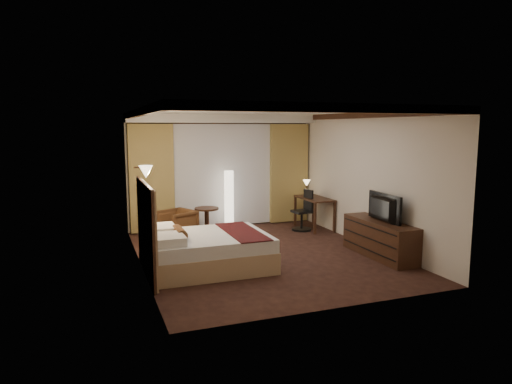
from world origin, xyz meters
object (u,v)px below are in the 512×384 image
object	(u,v)px
armchair	(177,223)
side_table	(207,221)
floor_lamp	(229,200)
television	(380,205)
office_chair	(302,210)
dresser	(380,239)
desk	(314,213)
bed	(208,251)

from	to	relation	value
armchair	side_table	size ratio (longest dim) A/B	1.17
floor_lamp	television	distance (m)	3.73
armchair	office_chair	distance (m)	2.91
armchair	dresser	xyz separation A→B (m)	(3.31, -2.65, -0.01)
office_chair	side_table	bearing A→B (deg)	163.32
office_chair	dresser	world-z (taller)	office_chair
armchair	floor_lamp	world-z (taller)	floor_lamp
desk	office_chair	bearing A→B (deg)	-171.91
bed	dresser	distance (m)	3.21
armchair	floor_lamp	bearing A→B (deg)	85.99
armchair	dresser	world-z (taller)	armchair
side_table	office_chair	bearing A→B (deg)	-10.70
bed	desk	world-z (taller)	desk
office_chair	floor_lamp	bearing A→B (deg)	149.83
bed	dresser	xyz separation A→B (m)	(3.18, -0.42, 0.04)
armchair	television	distance (m)	4.26
floor_lamp	desk	world-z (taller)	floor_lamp
side_table	television	xyz separation A→B (m)	(2.55, -2.89, 0.67)
armchair	side_table	bearing A→B (deg)	82.69
armchair	floor_lamp	size ratio (longest dim) A/B	0.50
office_chair	desk	bearing A→B (deg)	2.11
side_table	desk	world-z (taller)	desk
bed	armchair	size ratio (longest dim) A/B	2.88
desk	television	world-z (taller)	television
armchair	office_chair	world-z (taller)	office_chair
dresser	television	world-z (taller)	television
bed	office_chair	bearing A→B (deg)	36.55
floor_lamp	desk	xyz separation A→B (m)	(1.91, -0.65, -0.33)
armchair	floor_lamp	xyz separation A→B (m)	(1.34, 0.53, 0.35)
floor_lamp	dresser	xyz separation A→B (m)	(1.96, -3.18, -0.36)
side_table	floor_lamp	size ratio (longest dim) A/B	0.43
armchair	desk	size ratio (longest dim) A/B	0.62
floor_lamp	dresser	distance (m)	3.76
armchair	television	size ratio (longest dim) A/B	0.69
armchair	desk	world-z (taller)	desk
office_chair	dresser	bearing A→B (deg)	-86.78
desk	armchair	bearing A→B (deg)	177.82
television	bed	bearing A→B (deg)	86.03
television	floor_lamp	bearing A→B (deg)	34.94
office_chair	dresser	size ratio (longest dim) A/B	0.55
floor_lamp	bed	bearing A→B (deg)	-113.78
dresser	television	xyz separation A→B (m)	(-0.03, 0.00, 0.63)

